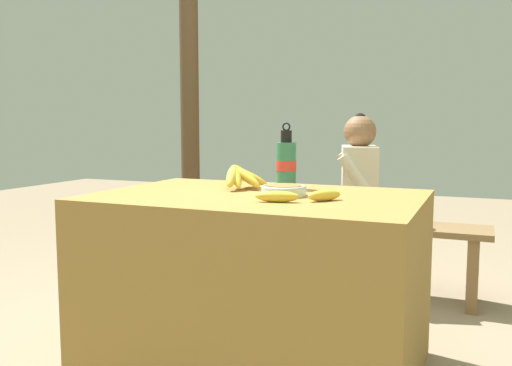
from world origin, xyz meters
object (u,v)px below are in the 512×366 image
object	(u,v)px
banana_bunch_ripe	(241,176)
serving_bowl	(284,190)
loose_banana_front	(277,197)
seated_vendor	(350,190)
loose_banana_side	(324,195)
wooden_bench	(334,230)
banana_bunch_green	(264,205)
water_bottle	(286,164)
support_post_near	(189,83)

from	to	relation	value
banana_bunch_ripe	serving_bowl	distance (m)	0.29
banana_bunch_ripe	serving_bowl	world-z (taller)	banana_bunch_ripe
loose_banana_front	seated_vendor	xyz separation A→B (m)	(-0.03, 1.31, -0.13)
loose_banana_front	loose_banana_side	size ratio (longest dim) A/B	1.14
loose_banana_side	seated_vendor	size ratio (longest dim) A/B	0.14
banana_bunch_ripe	loose_banana_side	size ratio (longest dim) A/B	1.82
wooden_bench	banana_bunch_green	bearing A→B (deg)	-179.56
loose_banana_front	banana_bunch_green	distance (m)	1.51
loose_banana_side	banana_bunch_ripe	bearing A→B (deg)	153.87
loose_banana_side	seated_vendor	bearing A→B (deg)	98.60
seated_vendor	loose_banana_side	bearing A→B (deg)	83.22
water_bottle	loose_banana_front	bearing A→B (deg)	-74.57
serving_bowl	seated_vendor	bearing A→B (deg)	89.77
banana_bunch_ripe	water_bottle	distance (m)	0.20
serving_bowl	support_post_near	size ratio (longest dim) A/B	0.07
serving_bowl	wooden_bench	xyz separation A→B (m)	(-0.10, 1.18, -0.39)
loose_banana_side	wooden_bench	distance (m)	1.35
banana_bunch_ripe	banana_bunch_green	distance (m)	1.13
banana_bunch_ripe	water_bottle	size ratio (longest dim) A/B	0.92
banana_bunch_green	support_post_near	distance (m)	1.15
serving_bowl	loose_banana_front	xyz separation A→B (m)	(0.04, -0.18, -0.00)
loose_banana_side	banana_bunch_green	distance (m)	1.49
water_bottle	seated_vendor	bearing A→B (deg)	85.15
serving_bowl	wooden_bench	world-z (taller)	serving_bowl
banana_bunch_ripe	seated_vendor	distance (m)	1.04
banana_bunch_ripe	loose_banana_front	bearing A→B (deg)	-47.45
loose_banana_front	wooden_bench	bearing A→B (deg)	95.98
serving_bowl	loose_banana_side	xyz separation A→B (m)	(0.19, -0.08, -0.00)
loose_banana_side	wooden_bench	size ratio (longest dim) A/B	0.08
loose_banana_front	support_post_near	world-z (taller)	support_post_near
banana_bunch_green	loose_banana_side	bearing A→B (deg)	-58.99
banana_bunch_green	support_post_near	xyz separation A→B (m)	(-0.73, 0.35, 0.82)
seated_vendor	banana_bunch_green	size ratio (longest dim) A/B	4.43
wooden_bench	banana_bunch_ripe	bearing A→B (deg)	-97.97
water_bottle	support_post_near	xyz separation A→B (m)	(-1.23, 1.30, 0.47)
loose_banana_front	loose_banana_side	world-z (taller)	same
serving_bowl	seated_vendor	xyz separation A→B (m)	(0.00, 1.13, -0.13)
serving_bowl	water_bottle	size ratio (longest dim) A/B	0.62
water_bottle	banana_bunch_green	world-z (taller)	water_bottle
serving_bowl	water_bottle	bearing A→B (deg)	107.99
serving_bowl	seated_vendor	size ratio (longest dim) A/B	0.17
serving_bowl	wooden_bench	size ratio (longest dim) A/B	0.10
loose_banana_front	seated_vendor	size ratio (longest dim) A/B	0.15
loose_banana_side	seated_vendor	distance (m)	1.24
support_post_near	serving_bowl	bearing A→B (deg)	-49.49
seated_vendor	banana_bunch_green	world-z (taller)	seated_vendor
loose_banana_front	wooden_bench	size ratio (longest dim) A/B	0.09
support_post_near	loose_banana_side	bearing A→B (deg)	-47.11
water_bottle	loose_banana_side	world-z (taller)	water_bottle
water_bottle	banana_bunch_ripe	bearing A→B (deg)	-153.06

